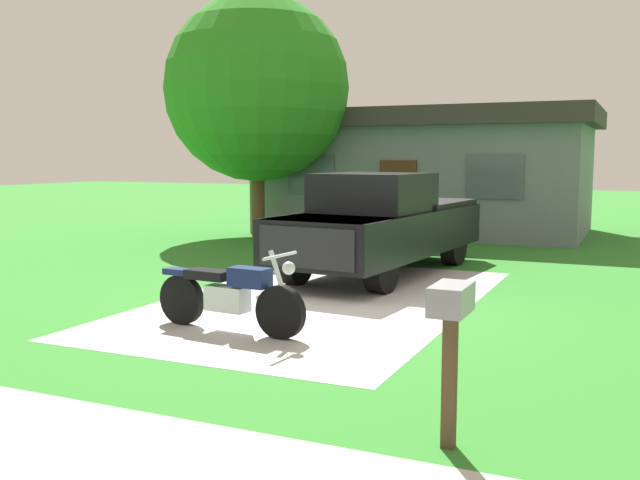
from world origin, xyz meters
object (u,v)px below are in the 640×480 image
mailbox (451,321)px  neighbor_house (425,170)px  pickup_truck (383,223)px  shade_tree (257,89)px  motorcycle (230,295)px

mailbox → neighbor_house: (-4.64, 15.44, 0.81)m
pickup_truck → shade_tree: (-5.21, 4.51, 3.06)m
pickup_truck → mailbox: size_ratio=4.59×
mailbox → shade_tree: (-8.40, 12.10, 3.03)m
motorcycle → neighbor_house: size_ratio=0.23×
pickup_truck → neighbor_house: neighbor_house is taller
neighbor_house → shade_tree: bearing=-138.3°
pickup_truck → shade_tree: shade_tree is taller
motorcycle → mailbox: 4.25m
shade_tree → neighbor_house: (3.75, 3.34, -2.22)m
motorcycle → mailbox: mailbox is taller
shade_tree → neighbor_house: shade_tree is taller
motorcycle → shade_tree: size_ratio=0.34×
pickup_truck → shade_tree: bearing=139.1°
mailbox → shade_tree: shade_tree is taller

